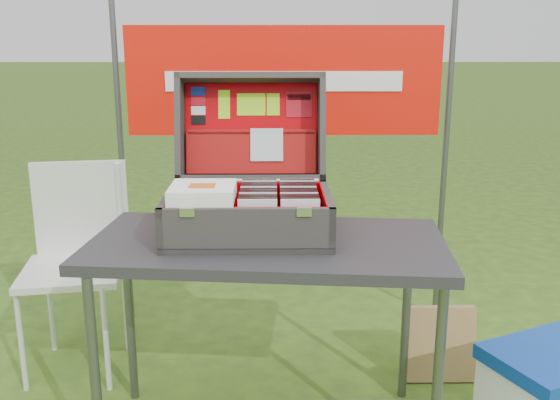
{
  "coord_description": "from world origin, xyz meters",
  "views": [
    {
      "loc": [
        -0.05,
        -2.12,
        1.51
      ],
      "look_at": [
        -0.03,
        0.1,
        0.93
      ],
      "focal_mm": 40.0,
      "sensor_mm": 36.0,
      "label": 1
    }
  ],
  "objects_px": {
    "table": "(268,340)",
    "cardboard_box": "(439,344)",
    "suitcase": "(248,158)",
    "chair": "(72,274)"
  },
  "relations": [
    {
      "from": "suitcase",
      "to": "chair",
      "type": "bearing_deg",
      "value": 154.15
    },
    {
      "from": "table",
      "to": "cardboard_box",
      "type": "relative_size",
      "value": 3.75
    },
    {
      "from": "chair",
      "to": "suitcase",
      "type": "bearing_deg",
      "value": -34.35
    },
    {
      "from": "cardboard_box",
      "to": "chair",
      "type": "bearing_deg",
      "value": 176.39
    },
    {
      "from": "suitcase",
      "to": "chair",
      "type": "height_order",
      "value": "suitcase"
    },
    {
      "from": "table",
      "to": "suitcase",
      "type": "height_order",
      "value": "suitcase"
    },
    {
      "from": "table",
      "to": "suitcase",
      "type": "distance_m",
      "value": 0.69
    },
    {
      "from": "suitcase",
      "to": "chair",
      "type": "distance_m",
      "value": 1.1
    },
    {
      "from": "cardboard_box",
      "to": "table",
      "type": "bearing_deg",
      "value": -152.34
    },
    {
      "from": "table",
      "to": "cardboard_box",
      "type": "distance_m",
      "value": 0.9
    }
  ]
}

